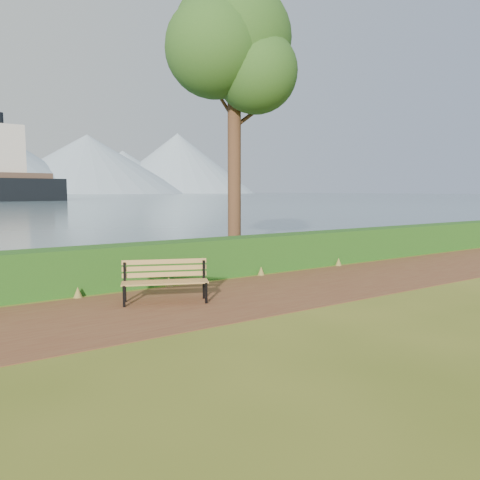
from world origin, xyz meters
TOP-DOWN VIEW (x-y plane):
  - ground at (0.00, 0.00)m, footprint 140.00×140.00m
  - path at (0.00, 0.30)m, footprint 40.00×3.40m
  - hedge at (0.00, 2.60)m, footprint 32.00×0.85m
  - bench at (-1.82, 0.69)m, footprint 1.77×1.12m
  - tree at (2.32, 4.47)m, footprint 4.54×3.72m

SIDE VIEW (x-z plane):
  - ground at x=0.00m, z-range 0.00..0.00m
  - path at x=0.00m, z-range 0.00..0.01m
  - bench at x=-1.82m, z-range 0.07..0.92m
  - hedge at x=0.00m, z-range 0.00..1.00m
  - tree at x=2.32m, z-range 2.16..11.04m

